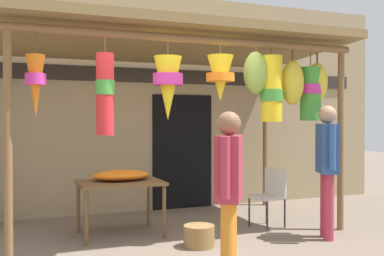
% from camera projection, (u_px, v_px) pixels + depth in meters
% --- Properties ---
extents(ground_plane, '(30.00, 30.00, 0.00)m').
position_uv_depth(ground_plane, '(168.00, 249.00, 5.59)').
color(ground_plane, '#756656').
extents(shop_facade, '(10.33, 0.29, 3.74)m').
position_uv_depth(shop_facade, '(121.00, 102.00, 7.87)').
color(shop_facade, '#9E8966').
rests_on(shop_facade, ground_plane).
extents(market_stall_canopy, '(4.88, 2.56, 2.81)m').
position_uv_depth(market_stall_canopy, '(185.00, 56.00, 6.47)').
color(market_stall_canopy, brown).
rests_on(market_stall_canopy, ground_plane).
extents(display_table, '(1.11, 0.82, 0.74)m').
position_uv_depth(display_table, '(120.00, 187.00, 6.22)').
color(display_table, brown).
rests_on(display_table, ground_plane).
extents(flower_heap_on_table, '(0.77, 0.54, 0.14)m').
position_uv_depth(flower_heap_on_table, '(122.00, 175.00, 6.29)').
color(flower_heap_on_table, orange).
rests_on(flower_heap_on_table, display_table).
extents(folding_chair, '(0.49, 0.49, 0.84)m').
position_uv_depth(folding_chair, '(271.00, 192.00, 6.75)').
color(folding_chair, beige).
rests_on(folding_chair, ground_plane).
extents(wicker_basket_by_table, '(0.38, 0.38, 0.26)m').
position_uv_depth(wicker_basket_by_table, '(199.00, 236.00, 5.67)').
color(wicker_basket_by_table, olive).
rests_on(wicker_basket_by_table, ground_plane).
extents(vendor_in_orange, '(0.40, 0.51, 1.64)m').
position_uv_depth(vendor_in_orange, '(229.00, 184.00, 4.28)').
color(vendor_in_orange, orange).
rests_on(vendor_in_orange, ground_plane).
extents(customer_foreground, '(0.36, 0.55, 1.75)m').
position_uv_depth(customer_foreground, '(327.00, 160.00, 6.05)').
color(customer_foreground, '#B23347').
rests_on(customer_foreground, ground_plane).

